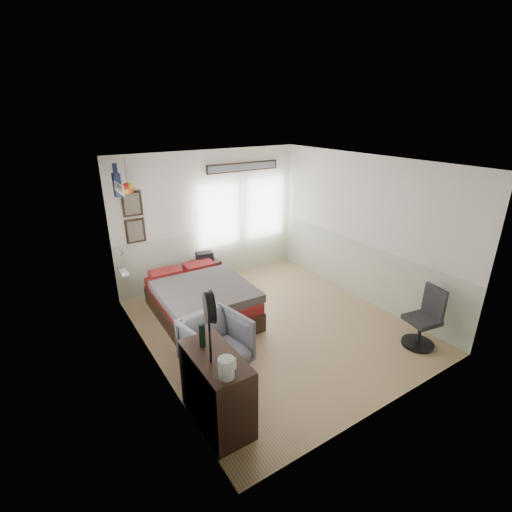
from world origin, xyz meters
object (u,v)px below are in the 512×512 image
object	(u,v)px
nightstand	(205,273)
task_chair	(424,322)
dresser	(217,389)
bed	(201,300)
armchair	(216,343)

from	to	relation	value
nightstand	task_chair	distance (m)	4.16
dresser	nightstand	distance (m)	3.64
bed	armchair	bearing A→B (deg)	-104.70
armchair	nightstand	xyz separation A→B (m)	(0.99, 2.43, -0.10)
bed	armchair	xyz separation A→B (m)	(-0.39, -1.35, 0.06)
task_chair	dresser	bearing A→B (deg)	-175.94
bed	task_chair	bearing A→B (deg)	-44.83
armchair	task_chair	size ratio (longest dim) A/B	0.85
armchair	task_chair	world-z (taller)	task_chair
bed	task_chair	size ratio (longest dim) A/B	2.14
armchair	task_chair	xyz separation A→B (m)	(2.89, -1.26, 0.02)
bed	dresser	distance (m)	2.41
task_chair	armchair	bearing A→B (deg)	166.60
armchair	nightstand	size ratio (longest dim) A/B	1.51
task_chair	nightstand	bearing A→B (deg)	127.46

